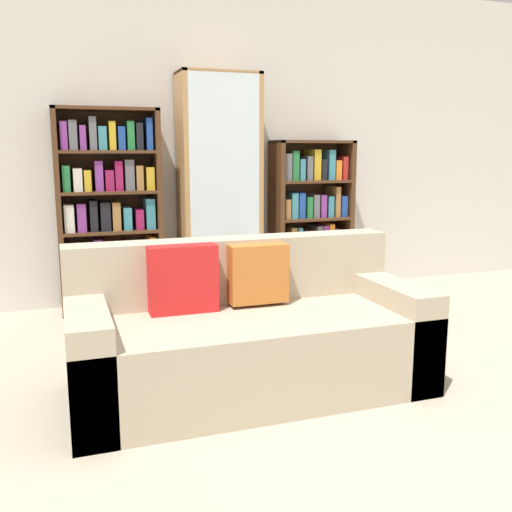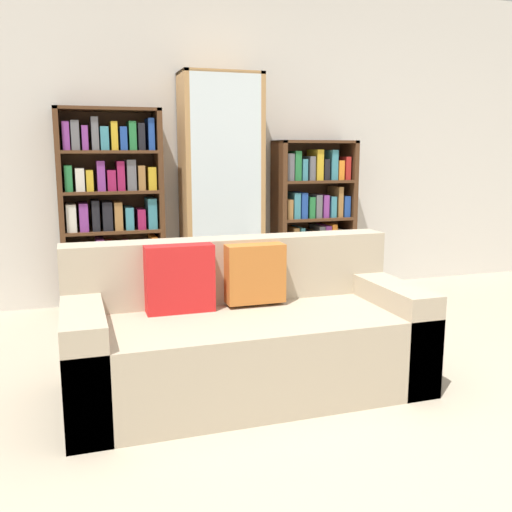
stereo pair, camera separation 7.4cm
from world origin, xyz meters
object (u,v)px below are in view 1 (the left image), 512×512
object	(u,v)px
bookshelf_right	(310,221)
wine_bottle	(310,285)
display_cabinet	(219,191)
couch	(247,337)
bookshelf_left	(109,213)

from	to	relation	value
bookshelf_right	wine_bottle	bearing A→B (deg)	-113.94
display_cabinet	wine_bottle	bearing A→B (deg)	-28.23
couch	bookshelf_right	size ratio (longest dim) A/B	1.37
couch	display_cabinet	bearing A→B (deg)	78.97
wine_bottle	couch	bearing A→B (deg)	-125.22
bookshelf_left	wine_bottle	world-z (taller)	bookshelf_left
bookshelf_right	wine_bottle	xyz separation A→B (m)	(-0.17, -0.38, -0.49)
bookshelf_left	display_cabinet	size ratio (longest dim) A/B	0.84
bookshelf_right	wine_bottle	distance (m)	0.65
couch	bookshelf_left	bearing A→B (deg)	106.32
couch	bookshelf_right	bearing A→B (deg)	56.90
bookshelf_left	wine_bottle	distance (m)	1.74
wine_bottle	bookshelf_left	bearing A→B (deg)	166.42
bookshelf_left	wine_bottle	bearing A→B (deg)	-13.58
couch	display_cabinet	size ratio (longest dim) A/B	0.98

